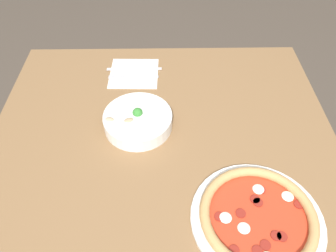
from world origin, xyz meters
TOP-DOWN VIEW (x-y plane):
  - dining_table at (0.00, 0.00)m, footprint 1.23×1.09m
  - pizza at (-0.17, -0.24)m, footprint 0.34×0.34m
  - bowl at (0.17, 0.08)m, footprint 0.22×0.22m
  - napkin at (0.45, 0.11)m, footprint 0.19×0.19m
  - fork at (0.42, 0.11)m, footprint 0.01×0.19m
  - knife at (0.47, 0.10)m, footprint 0.01×0.21m

SIDE VIEW (x-z plane):
  - dining_table at x=0.00m, z-range 0.29..1.07m
  - napkin at x=0.45m, z-range 0.78..0.78m
  - knife at x=0.47m, z-range 0.78..0.78m
  - fork at x=0.42m, z-range 0.78..0.78m
  - pizza at x=-0.17m, z-range 0.77..0.81m
  - bowl at x=0.17m, z-range 0.77..0.84m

